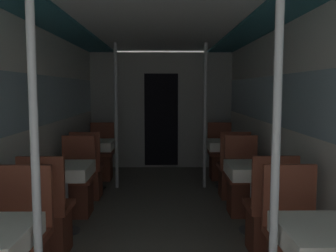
% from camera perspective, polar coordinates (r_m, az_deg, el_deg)
% --- Properties ---
extents(wall_left, '(0.05, 8.32, 2.19)m').
position_cam_1_polar(wall_left, '(4.27, -19.98, 0.28)').
color(wall_left, silver).
rests_on(wall_left, ground_plane).
extents(wall_right, '(0.05, 8.32, 2.19)m').
position_cam_1_polar(wall_right, '(4.24, 17.50, 0.33)').
color(wall_right, silver).
rests_on(wall_right, ground_plane).
extents(ceiling_panel, '(2.74, 8.32, 0.07)m').
position_cam_1_polar(ceiling_panel, '(4.08, -1.34, 15.96)').
color(ceiling_panel, silver).
rests_on(ceiling_panel, wall_left).
extents(bulkhead_far, '(2.68, 0.09, 2.19)m').
position_cam_1_polar(bulkhead_far, '(7.17, -1.04, 2.34)').
color(bulkhead_far, '#A8A8A3').
rests_on(bulkhead_far, ground_plane).
extents(support_pole_left_0, '(0.05, 0.05, 2.19)m').
position_cam_1_polar(support_pole_left_0, '(2.22, -19.57, -5.33)').
color(support_pole_left_0, silver).
rests_on(support_pole_left_0, ground_plane).
extents(dining_table_left_1, '(0.57, 0.57, 0.72)m').
position_cam_1_polar(dining_table_left_1, '(4.09, -15.63, -7.14)').
color(dining_table_left_1, '#4C4C51').
rests_on(dining_table_left_1, ground_plane).
extents(chair_left_near_1, '(0.40, 0.40, 0.94)m').
position_cam_1_polar(chair_left_near_1, '(3.66, -17.80, -13.98)').
color(chair_left_near_1, brown).
rests_on(chair_left_near_1, ground_plane).
extents(chair_left_far_1, '(0.40, 0.40, 0.94)m').
position_cam_1_polar(chair_left_far_1, '(4.69, -13.76, -9.51)').
color(chair_left_far_1, brown).
rests_on(chair_left_far_1, ground_plane).
extents(dining_table_left_2, '(0.57, 0.57, 0.72)m').
position_cam_1_polar(dining_table_left_2, '(5.80, -11.09, -3.28)').
color(dining_table_left_2, '#4C4C51').
rests_on(dining_table_left_2, ground_plane).
extents(chair_left_near_2, '(0.40, 0.40, 0.94)m').
position_cam_1_polar(chair_left_near_2, '(5.33, -12.11, -7.64)').
color(chair_left_near_2, brown).
rests_on(chair_left_near_2, ground_plane).
extents(chair_left_far_2, '(0.40, 0.40, 0.94)m').
position_cam_1_polar(chair_left_far_2, '(6.40, -10.14, -5.36)').
color(chair_left_far_2, brown).
rests_on(chair_left_far_2, ground_plane).
extents(support_pole_left_2, '(0.05, 0.05, 2.19)m').
position_cam_1_polar(support_pole_left_2, '(5.70, -7.91, 1.48)').
color(support_pole_left_2, silver).
rests_on(support_pole_left_2, ground_plane).
extents(dining_table_right_0, '(0.57, 0.57, 0.72)m').
position_cam_1_polar(dining_table_right_0, '(2.44, 23.50, -16.22)').
color(dining_table_right_0, '#4C4C51').
rests_on(dining_table_right_0, ground_plane).
extents(support_pole_right_0, '(0.05, 0.05, 2.19)m').
position_cam_1_polar(support_pole_right_0, '(2.19, 16.06, -5.35)').
color(support_pole_right_0, silver).
rests_on(support_pole_right_0, ground_plane).
extents(dining_table_right_1, '(0.57, 0.57, 0.72)m').
position_cam_1_polar(dining_table_right_1, '(4.07, 13.08, -7.15)').
color(dining_table_right_1, '#4C4C51').
rests_on(dining_table_right_1, ground_plane).
extents(chair_right_near_1, '(0.40, 0.40, 0.94)m').
position_cam_1_polar(chair_right_near_1, '(3.64, 15.11, -14.03)').
color(chair_right_near_1, brown).
rests_on(chair_right_near_1, ground_plane).
extents(chair_right_far_1, '(0.40, 0.40, 0.94)m').
position_cam_1_polar(chair_right_far_1, '(4.67, 11.35, -9.52)').
color(chair_right_far_1, brown).
rests_on(chair_right_far_1, ground_plane).
extents(dining_table_right_2, '(0.57, 0.57, 0.72)m').
position_cam_1_polar(dining_table_right_2, '(5.79, 8.87, -3.26)').
color(dining_table_right_2, '#4C4C51').
rests_on(dining_table_right_2, ground_plane).
extents(chair_right_near_2, '(0.40, 0.40, 0.94)m').
position_cam_1_polar(chair_right_near_2, '(5.31, 9.82, -7.63)').
color(chair_right_near_2, brown).
rests_on(chair_right_near_2, ground_plane).
extents(chair_right_far_2, '(0.40, 0.40, 0.94)m').
position_cam_1_polar(chair_right_far_2, '(6.38, 8.00, -5.35)').
color(chair_right_far_2, brown).
rests_on(chair_right_far_2, ground_plane).
extents(support_pole_right_2, '(0.05, 0.05, 2.19)m').
position_cam_1_polar(support_pole_right_2, '(5.69, 5.66, 1.49)').
color(support_pole_right_2, silver).
rests_on(support_pole_right_2, ground_plane).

